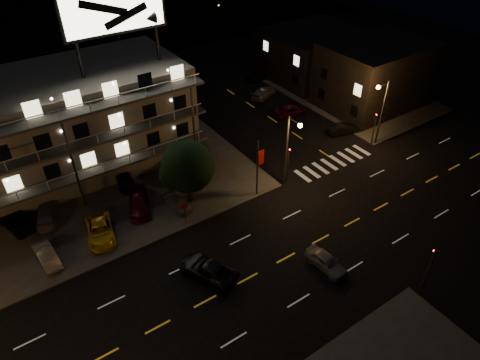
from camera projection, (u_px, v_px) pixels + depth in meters
ground at (267, 268)px, 35.64m from camera, size 140.00×140.00×0.00m
curb_nw at (34, 201)px, 42.52m from camera, size 44.00×24.00×0.15m
curb_ne at (348, 93)px, 62.32m from camera, size 16.00×24.00×0.15m
motel at (51, 127)px, 43.75m from camera, size 28.00×13.80×18.10m
side_bldg_front at (375, 75)px, 57.17m from camera, size 14.06×10.00×8.50m
side_bldg_back at (314, 53)px, 65.55m from camera, size 14.06×12.00×7.00m
streetlight_nc at (289, 145)px, 41.73m from camera, size 0.44×1.92×8.00m
streetlight_ne at (381, 107)px, 48.11m from camera, size 1.92×0.44×8.00m
signal_nw at (288, 161)px, 43.77m from camera, size 0.20×0.27×4.60m
signal_sw at (430, 265)px, 32.53m from camera, size 0.20×0.27×4.60m
signal_ne at (375, 125)px, 49.62m from camera, size 0.27×0.20×4.60m
banner_north at (258, 167)px, 41.42m from camera, size 0.83×0.16×6.40m
stop_sign at (185, 210)px, 38.93m from camera, size 0.91×0.11×2.61m
tree at (187, 168)px, 40.14m from camera, size 5.25×5.05×6.61m
lot_car_1 at (47, 256)px, 35.67m from camera, size 1.66×3.89×1.25m
lot_car_2 at (100, 230)px, 38.05m from camera, size 3.37×5.35×1.38m
lot_car_3 at (139, 203)px, 41.06m from camera, size 3.38×4.95×1.33m
lot_car_4 at (177, 202)px, 41.29m from camera, size 1.78×3.81×1.26m
lot_car_6 at (17, 221)px, 39.09m from camera, size 3.31×4.87×1.24m
lot_car_7 at (47, 214)px, 39.81m from camera, size 3.14×4.84×1.30m
lot_car_8 at (125, 179)px, 44.16m from camera, size 2.28×4.39×1.43m
lot_car_9 at (172, 170)px, 45.40m from camera, size 2.02×4.47×1.42m
side_car_0 at (344, 129)px, 52.84m from camera, size 4.12×2.44×1.28m
side_car_1 at (290, 110)px, 56.75m from camera, size 4.82×2.55×1.29m
side_car_2 at (263, 93)px, 60.92m from camera, size 5.21×3.73×1.40m
side_car_3 at (258, 76)px, 65.66m from camera, size 3.79×1.83×1.25m
road_car_east at (326, 262)px, 35.32m from camera, size 1.80×3.96×1.32m
road_car_west at (208, 269)px, 34.61m from camera, size 4.19×5.61×1.42m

